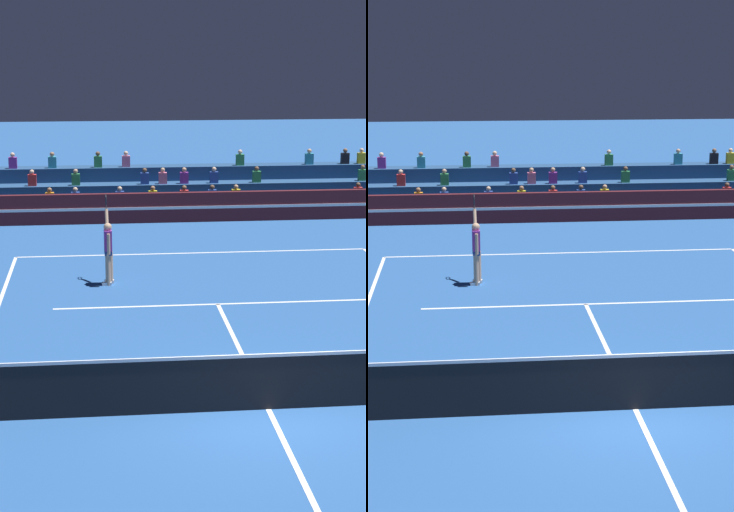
% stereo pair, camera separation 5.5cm
% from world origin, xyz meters
% --- Properties ---
extents(ground_plane, '(120.00, 120.00, 0.00)m').
position_xyz_m(ground_plane, '(0.00, 0.00, 0.00)').
color(ground_plane, '#285699').
extents(court_lines, '(11.10, 23.90, 0.01)m').
position_xyz_m(court_lines, '(0.00, 0.00, 0.00)').
color(court_lines, white).
rests_on(court_lines, ground).
extents(tennis_net, '(12.00, 0.10, 1.10)m').
position_xyz_m(tennis_net, '(0.00, 0.00, 0.54)').
color(tennis_net, '#2D6B38').
rests_on(tennis_net, ground).
extents(sponsor_banner_wall, '(18.00, 0.26, 1.10)m').
position_xyz_m(sponsor_banner_wall, '(0.00, 16.80, 0.55)').
color(sponsor_banner_wall, '#51191E').
rests_on(sponsor_banner_wall, ground).
extents(bleacher_stand, '(19.63, 2.85, 2.28)m').
position_xyz_m(bleacher_stand, '(-0.01, 19.33, 0.66)').
color(bleacher_stand, navy).
rests_on(bleacher_stand, ground).
extents(tennis_player, '(0.34, 1.12, 2.45)m').
position_xyz_m(tennis_player, '(-2.70, 8.59, 0.99)').
color(tennis_player, tan).
rests_on(tennis_player, ground).
extents(tennis_ball, '(0.07, 0.07, 0.07)m').
position_xyz_m(tennis_ball, '(0.30, 1.36, 0.03)').
color(tennis_ball, '#C6DB33').
rests_on(tennis_ball, ground).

